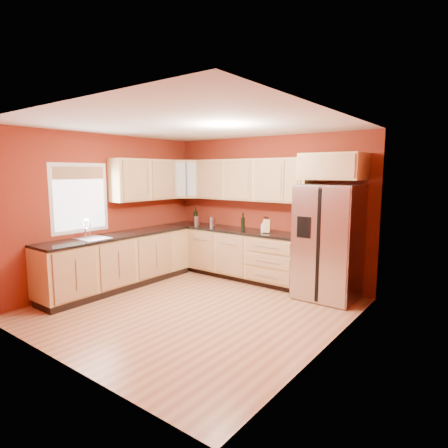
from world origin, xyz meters
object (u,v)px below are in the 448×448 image
(knife_block, at_px, (267,226))
(soap_dispenser, at_px, (263,227))
(refrigerator, at_px, (328,242))
(wine_bottle_a, at_px, (196,215))
(canister_left, at_px, (212,222))

(knife_block, distance_m, soap_dispenser, 0.09)
(knife_block, bearing_deg, refrigerator, -24.50)
(soap_dispenser, bearing_deg, wine_bottle_a, 179.64)
(refrigerator, relative_size, canister_left, 10.13)
(refrigerator, height_order, soap_dispenser, refrigerator)
(knife_block, relative_size, soap_dispenser, 1.33)
(refrigerator, height_order, knife_block, refrigerator)
(refrigerator, distance_m, wine_bottle_a, 2.80)
(refrigerator, xyz_separation_m, canister_left, (-2.39, 0.10, 0.12))
(canister_left, bearing_deg, soap_dispenser, -2.38)
(refrigerator, bearing_deg, soap_dispenser, 177.78)
(wine_bottle_a, relative_size, knife_block, 1.59)
(refrigerator, relative_size, knife_block, 7.70)
(soap_dispenser, bearing_deg, knife_block, -1.70)
(wine_bottle_a, bearing_deg, canister_left, 5.54)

